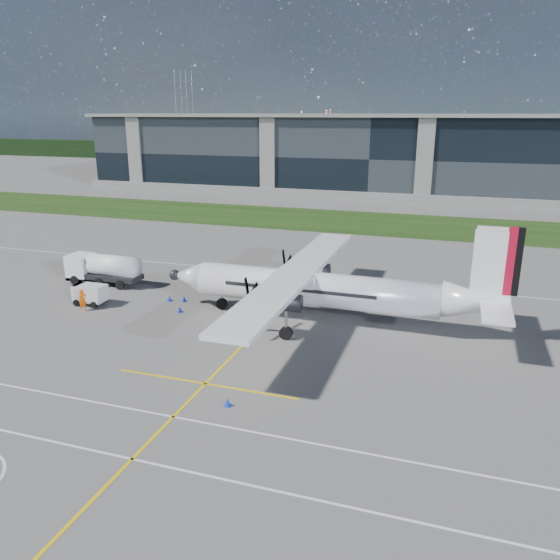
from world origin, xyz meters
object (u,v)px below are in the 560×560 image
Objects in this scene: safety_cone_nose_port at (180,309)px; safety_cone_nose_stbd at (184,299)px; baggage_tug at (90,295)px; pylon_west at (185,115)px; ground_crew_person at (83,298)px; turboprop_aircraft at (328,270)px; safety_cone_portwing at (228,402)px; safety_cone_fwd at (169,298)px; fuel_tanker_truck at (99,269)px.

safety_cone_nose_port is 2.70m from safety_cone_nose_stbd.
baggage_tug reaches higher than safety_cone_nose_port.
pylon_west reaches higher than ground_crew_person.
pylon_west is 1.06× the size of turboprop_aircraft.
turboprop_aircraft reaches higher than safety_cone_nose_port.
safety_cone_portwing is at bearing -52.15° from safety_cone_nose_port.
safety_cone_nose_stbd is 1.31m from safety_cone_fwd.
safety_cone_nose_stbd is (6.91, 4.71, -0.81)m from ground_crew_person.
pylon_west is 14.09× the size of ground_crew_person.
fuel_tanker_truck is 15.56× the size of safety_cone_fwd.
baggage_tug is at bearing -175.26° from safety_cone_nose_port.
baggage_tug is at bearing -156.28° from safety_cone_nose_stbd.
ground_crew_person is at bearing -168.89° from turboprop_aircraft.
safety_cone_portwing is at bearing -61.62° from pylon_west.
safety_cone_nose_stbd and safety_cone_fwd have the same top height.
fuel_tanker_truck is 12.27m from safety_cone_nose_port.
ground_crew_person is (3.37, -6.94, -0.39)m from fuel_tanker_truck.
safety_cone_portwing and safety_cone_nose_port have the same top height.
pylon_west is at bearing 117.46° from safety_cone_nose_port.
safety_cone_nose_port is at bearing -69.22° from safety_cone_nose_stbd.
baggage_tug is 5.82× the size of safety_cone_nose_port.
baggage_tug is 8.30m from safety_cone_nose_port.
safety_cone_fwd is (-14.36, 0.50, -3.99)m from turboprop_aircraft.
safety_cone_nose_stbd is 1.00× the size of safety_cone_fwd.
safety_cone_fwd is at bearing -62.88° from pylon_west.
safety_cone_portwing is at bearing -54.58° from safety_cone_nose_stbd.
safety_cone_nose_stbd is at bearing 12.27° from safety_cone_fwd.
pylon_west reaches higher than safety_cone_fwd.
turboprop_aircraft reaches higher than baggage_tug.
safety_cone_fwd is (-12.11, 14.95, 0.00)m from safety_cone_portwing.
safety_cone_nose_stbd is at bearing -12.27° from fuel_tanker_truck.
fuel_tanker_truck is at bearing 172.65° from turboprop_aircraft.
ground_crew_person is 4.26× the size of safety_cone_nose_port.
pylon_west is at bearing 114.57° from fuel_tanker_truck.
safety_cone_portwing is (18.13, -12.02, -0.62)m from baggage_tug.
fuel_tanker_truck is 9.43m from safety_cone_fwd.
safety_cone_fwd is (73.25, -143.03, -14.75)m from pylon_west.
fuel_tanker_truck reaches higher than ground_crew_person.
ground_crew_person is at bearing -75.70° from baggage_tug.
fuel_tanker_truck is 15.56× the size of safety_cone_nose_stbd.
baggage_tug is 21.76m from safety_cone_portwing.
safety_cone_fwd is at bearing 134.90° from safety_cone_nose_port.
ground_crew_person is 20.64m from safety_cone_portwing.
fuel_tanker_truck is 7.73m from ground_crew_person.
baggage_tug is at bearing -65.27° from pylon_west.
safety_cone_portwing is at bearing -33.56° from baggage_tug.
safety_cone_nose_stbd is (-13.08, 0.78, -3.99)m from turboprop_aircraft.
baggage_tug reaches higher than safety_cone_portwing.
turboprop_aircraft is (87.61, -143.54, -10.76)m from pylon_west.
baggage_tug is (2.99, -5.44, -0.59)m from fuel_tanker_truck.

